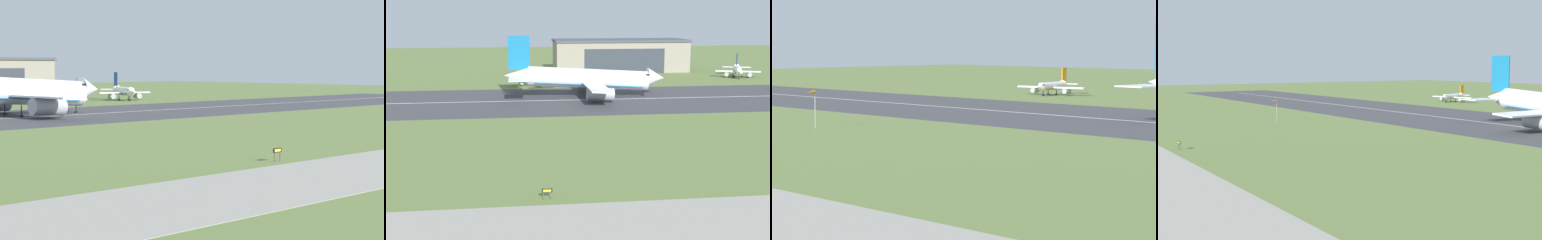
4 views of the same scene
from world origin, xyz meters
The scene contains 6 objects.
ground_plane centered at (0.00, 59.97, 0.00)m, with size 659.21×659.21×0.00m, color olive.
runway_strip centered at (0.00, 119.95, 0.03)m, with size 419.21×53.07×0.06m, color #3D3D42.
runway_centreline centered at (0.00, 119.95, 0.07)m, with size 377.29×0.70×0.01m, color silver.
airplane_parked_west centered at (-61.33, 173.51, 2.52)m, with size 20.83×17.73×7.55m.
windsock_pole centered at (-26.40, 68.26, 5.81)m, with size 1.00×2.11×6.59m.
runway_sign centered at (9.14, 30.78, 1.24)m, with size 1.52×0.14×1.65m.
Camera 4 is at (117.02, 1.83, 17.02)m, focal length 50.00 mm.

